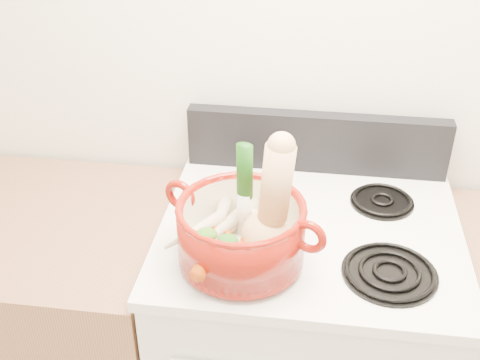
# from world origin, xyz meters

# --- Properties ---
(wall_back) EXTENTS (3.50, 0.02, 2.60)m
(wall_back) POSITION_xyz_m (0.00, 1.75, 1.30)
(wall_back) COLOR white
(wall_back) RESTS_ON floor
(stove_body) EXTENTS (0.76, 0.65, 0.92)m
(stove_body) POSITION_xyz_m (0.00, 1.40, 0.46)
(stove_body) COLOR silver
(stove_body) RESTS_ON floor
(cooktop) EXTENTS (0.78, 0.67, 0.03)m
(cooktop) POSITION_xyz_m (0.00, 1.40, 0.93)
(cooktop) COLOR white
(cooktop) RESTS_ON stove_body
(control_backsplash) EXTENTS (0.76, 0.05, 0.18)m
(control_backsplash) POSITION_xyz_m (0.00, 1.70, 1.04)
(control_backsplash) COLOR black
(control_backsplash) RESTS_ON cooktop
(burner_front_left) EXTENTS (0.22, 0.22, 0.02)m
(burner_front_left) POSITION_xyz_m (-0.19, 1.24, 0.96)
(burner_front_left) COLOR black
(burner_front_left) RESTS_ON cooktop
(burner_front_right) EXTENTS (0.22, 0.22, 0.02)m
(burner_front_right) POSITION_xyz_m (0.19, 1.24, 0.96)
(burner_front_right) COLOR black
(burner_front_right) RESTS_ON cooktop
(burner_back_left) EXTENTS (0.17, 0.17, 0.02)m
(burner_back_left) POSITION_xyz_m (-0.19, 1.54, 0.96)
(burner_back_left) COLOR black
(burner_back_left) RESTS_ON cooktop
(burner_back_right) EXTENTS (0.17, 0.17, 0.02)m
(burner_back_right) POSITION_xyz_m (0.19, 1.54, 0.96)
(burner_back_right) COLOR black
(burner_back_right) RESTS_ON cooktop
(dutch_oven) EXTENTS (0.38, 0.38, 0.15)m
(dutch_oven) POSITION_xyz_m (-0.16, 1.24, 1.04)
(dutch_oven) COLOR maroon
(dutch_oven) RESTS_ON burner_front_left
(pot_handle_left) EXTENTS (0.08, 0.05, 0.08)m
(pot_handle_left) POSITION_xyz_m (-0.31, 1.30, 1.09)
(pot_handle_left) COLOR maroon
(pot_handle_left) RESTS_ON dutch_oven
(pot_handle_right) EXTENTS (0.08, 0.05, 0.08)m
(pot_handle_right) POSITION_xyz_m (-0.00, 1.18, 1.09)
(pot_handle_right) COLOR maroon
(pot_handle_right) RESTS_ON dutch_oven
(squash) EXTENTS (0.17, 0.16, 0.29)m
(squash) POSITION_xyz_m (-0.10, 1.23, 1.14)
(squash) COLOR tan
(squash) RESTS_ON dutch_oven
(leek) EXTENTS (0.05, 0.05, 0.26)m
(leek) POSITION_xyz_m (-0.16, 1.29, 1.13)
(leek) COLOR silver
(leek) RESTS_ON dutch_oven
(ginger) EXTENTS (0.08, 0.06, 0.04)m
(ginger) POSITION_xyz_m (-0.16, 1.33, 1.02)
(ginger) COLOR tan
(ginger) RESTS_ON dutch_oven
(parsnip_0) EXTENTS (0.16, 0.22, 0.06)m
(parsnip_0) POSITION_xyz_m (-0.20, 1.27, 1.02)
(parsnip_0) COLOR beige
(parsnip_0) RESTS_ON dutch_oven
(parsnip_1) EXTENTS (0.14, 0.18, 0.06)m
(parsnip_1) POSITION_xyz_m (-0.22, 1.24, 1.03)
(parsnip_1) COLOR beige
(parsnip_1) RESTS_ON dutch_oven
(parsnip_2) EXTENTS (0.04, 0.18, 0.05)m
(parsnip_2) POSITION_xyz_m (-0.22, 1.28, 1.03)
(parsnip_2) COLOR beige
(parsnip_2) RESTS_ON dutch_oven
(parsnip_3) EXTENTS (0.15, 0.14, 0.05)m
(parsnip_3) POSITION_xyz_m (-0.27, 1.23, 1.04)
(parsnip_3) COLOR beige
(parsnip_3) RESTS_ON dutch_oven
(carrot_0) EXTENTS (0.06, 0.18, 0.05)m
(carrot_0) POSITION_xyz_m (-0.18, 1.19, 1.02)
(carrot_0) COLOR #CC550A
(carrot_0) RESTS_ON dutch_oven
(carrot_1) EXTENTS (0.05, 0.17, 0.05)m
(carrot_1) POSITION_xyz_m (-0.23, 1.17, 1.02)
(carrot_1) COLOR #DE530B
(carrot_1) RESTS_ON dutch_oven
(carrot_2) EXTENTS (0.06, 0.17, 0.05)m
(carrot_2) POSITION_xyz_m (-0.16, 1.19, 1.03)
(carrot_2) COLOR #C14509
(carrot_2) RESTS_ON dutch_oven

